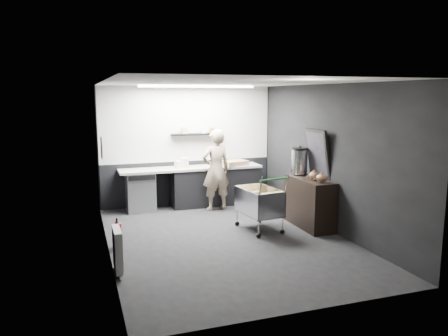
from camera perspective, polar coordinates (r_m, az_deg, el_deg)
name	(u,v)px	position (r m, az deg, el deg)	size (l,w,h in m)	color
floor	(227,239)	(7.76, 0.33, -9.26)	(5.50, 5.50, 0.00)	black
ceiling	(227,83)	(7.35, 0.35, 11.08)	(5.50, 5.50, 0.00)	white
wall_back	(188,146)	(10.06, -4.78, 2.93)	(5.50, 5.50, 0.00)	black
wall_front	(307,199)	(4.97, 10.76, -4.04)	(5.50, 5.50, 0.00)	black
wall_left	(106,170)	(7.05, -15.21, -0.20)	(5.50, 5.50, 0.00)	black
wall_right	(329,158)	(8.30, 13.51, 1.30)	(5.50, 5.50, 0.00)	black
kitchen_wall_panel	(187,124)	(9.99, -4.79, 5.77)	(3.95, 0.02, 1.70)	silver
dado_panel	(188,182)	(10.17, -4.69, -1.84)	(3.95, 0.02, 1.00)	black
floating_shelf	(197,134)	(9.95, -3.50, 4.44)	(1.20, 0.22, 0.04)	black
wall_clock	(245,110)	(10.39, 2.78, 7.59)	(0.20, 0.20, 0.03)	silver
poster	(102,147)	(8.31, -15.71, 2.61)	(0.02, 0.30, 0.40)	silver
poster_red_band	(102,144)	(8.31, -15.69, 3.09)	(0.01, 0.22, 0.10)	red
radiator	(117,249)	(6.44, -13.75, -10.28)	(0.10, 0.50, 0.60)	silver
ceiling_strip	(197,86)	(9.12, -3.51, 10.58)	(2.40, 0.20, 0.04)	white
prep_counter	(197,186)	(9.92, -3.49, -2.37)	(3.20, 0.61, 0.90)	black
person	(216,170)	(9.49, -1.06, -0.25)	(0.65, 0.42, 1.77)	#C2B599
shopping_cart	(259,203)	(8.15, 4.61, -4.63)	(0.70, 1.04, 1.07)	silver
sideboard	(309,196)	(8.53, 11.01, -3.57)	(0.53, 1.25, 1.87)	black
fire_extinguisher	(117,234)	(7.50, -13.77, -8.35)	(0.15, 0.15, 0.48)	red
cardboard_box	(234,163)	(10.04, 1.34, 0.67)	(0.55, 0.42, 0.11)	#9F7D55
pink_tub	(184,163)	(9.74, -5.27, 0.68)	(0.21, 0.21, 0.21)	beige
white_container	(179,165)	(9.67, -5.85, 0.45)	(0.18, 0.14, 0.16)	silver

